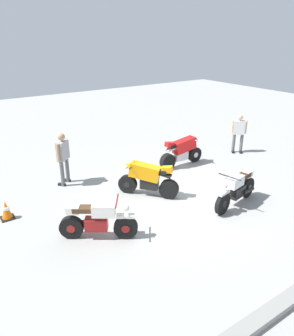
{
  "coord_description": "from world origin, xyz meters",
  "views": [
    {
      "loc": [
        5.93,
        7.07,
        4.8
      ],
      "look_at": [
        0.42,
        -1.0,
        0.75
      ],
      "focal_mm": 35.22,
      "sensor_mm": 36.0,
      "label": 1
    }
  ],
  "objects_px": {
    "motorcycle_silver_cruiser": "(237,189)",
    "person_in_gray_shirt": "(63,155)",
    "motorcycle_red_sportbike": "(182,151)",
    "person_in_white_shirt": "(239,131)",
    "motorcycle_orange_sportbike": "(148,178)",
    "traffic_cone": "(6,210)",
    "motorcycle_cream_vintage": "(98,221)"
  },
  "relations": [
    {
      "from": "motorcycle_silver_cruiser",
      "to": "person_in_gray_shirt",
      "type": "bearing_deg",
      "value": -61.58
    },
    {
      "from": "motorcycle_red_sportbike",
      "to": "person_in_white_shirt",
      "type": "relative_size",
      "value": 1.19
    },
    {
      "from": "motorcycle_red_sportbike",
      "to": "motorcycle_orange_sportbike",
      "type": "height_order",
      "value": "same"
    },
    {
      "from": "motorcycle_silver_cruiser",
      "to": "traffic_cone",
      "type": "relative_size",
      "value": 3.9
    },
    {
      "from": "motorcycle_cream_vintage",
      "to": "traffic_cone",
      "type": "xyz_separation_m",
      "value": [
        1.68,
        -2.26,
        -0.23
      ]
    },
    {
      "from": "motorcycle_cream_vintage",
      "to": "motorcycle_orange_sportbike",
      "type": "height_order",
      "value": "motorcycle_orange_sportbike"
    },
    {
      "from": "motorcycle_silver_cruiser",
      "to": "person_in_white_shirt",
      "type": "bearing_deg",
      "value": -150.93
    },
    {
      "from": "motorcycle_orange_sportbike",
      "to": "person_in_gray_shirt",
      "type": "height_order",
      "value": "person_in_gray_shirt"
    },
    {
      "from": "person_in_white_shirt",
      "to": "motorcycle_silver_cruiser",
      "type": "bearing_deg",
      "value": -8.5
    },
    {
      "from": "motorcycle_cream_vintage",
      "to": "person_in_white_shirt",
      "type": "xyz_separation_m",
      "value": [
        -7.78,
        -2.4,
        0.44
      ]
    },
    {
      "from": "motorcycle_cream_vintage",
      "to": "motorcycle_orange_sportbike",
      "type": "relative_size",
      "value": 1.04
    },
    {
      "from": "motorcycle_cream_vintage",
      "to": "traffic_cone",
      "type": "bearing_deg",
      "value": 161.08
    },
    {
      "from": "motorcycle_silver_cruiser",
      "to": "person_in_gray_shirt",
      "type": "height_order",
      "value": "person_in_gray_shirt"
    },
    {
      "from": "motorcycle_red_sportbike",
      "to": "person_in_gray_shirt",
      "type": "distance_m",
      "value": 4.47
    },
    {
      "from": "motorcycle_red_sportbike",
      "to": "motorcycle_silver_cruiser",
      "type": "distance_m",
      "value": 3.43
    },
    {
      "from": "motorcycle_silver_cruiser",
      "to": "person_in_gray_shirt",
      "type": "relative_size",
      "value": 1.16
    },
    {
      "from": "motorcycle_cream_vintage",
      "to": "traffic_cone",
      "type": "relative_size",
      "value": 3.2
    },
    {
      "from": "motorcycle_silver_cruiser",
      "to": "traffic_cone",
      "type": "height_order",
      "value": "motorcycle_silver_cruiser"
    },
    {
      "from": "motorcycle_red_sportbike",
      "to": "person_in_gray_shirt",
      "type": "relative_size",
      "value": 1.09
    },
    {
      "from": "motorcycle_orange_sportbike",
      "to": "motorcycle_silver_cruiser",
      "type": "relative_size",
      "value": 0.79
    },
    {
      "from": "motorcycle_silver_cruiser",
      "to": "person_in_white_shirt",
      "type": "xyz_separation_m",
      "value": [
        -3.63,
        -3.16,
        0.41
      ]
    },
    {
      "from": "motorcycle_orange_sportbike",
      "to": "motorcycle_silver_cruiser",
      "type": "distance_m",
      "value": 2.7
    },
    {
      "from": "motorcycle_red_sportbike",
      "to": "person_in_white_shirt",
      "type": "xyz_separation_m",
      "value": [
        -2.91,
        0.2,
        0.33
      ]
    },
    {
      "from": "person_in_gray_shirt",
      "to": "traffic_cone",
      "type": "height_order",
      "value": "person_in_gray_shirt"
    },
    {
      "from": "person_in_gray_shirt",
      "to": "traffic_cone",
      "type": "relative_size",
      "value": 3.36
    },
    {
      "from": "motorcycle_red_sportbike",
      "to": "traffic_cone",
      "type": "height_order",
      "value": "motorcycle_red_sportbike"
    },
    {
      "from": "motorcycle_orange_sportbike",
      "to": "person_in_white_shirt",
      "type": "bearing_deg",
      "value": -117.55
    },
    {
      "from": "person_in_white_shirt",
      "to": "person_in_gray_shirt",
      "type": "height_order",
      "value": "person_in_gray_shirt"
    },
    {
      "from": "motorcycle_cream_vintage",
      "to": "motorcycle_silver_cruiser",
      "type": "relative_size",
      "value": 0.82
    },
    {
      "from": "motorcycle_red_sportbike",
      "to": "person_in_white_shirt",
      "type": "bearing_deg",
      "value": -3.87
    },
    {
      "from": "motorcycle_red_sportbike",
      "to": "person_in_gray_shirt",
      "type": "xyz_separation_m",
      "value": [
        4.35,
        -0.92,
        0.44
      ]
    },
    {
      "from": "person_in_white_shirt",
      "to": "traffic_cone",
      "type": "height_order",
      "value": "person_in_white_shirt"
    }
  ]
}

